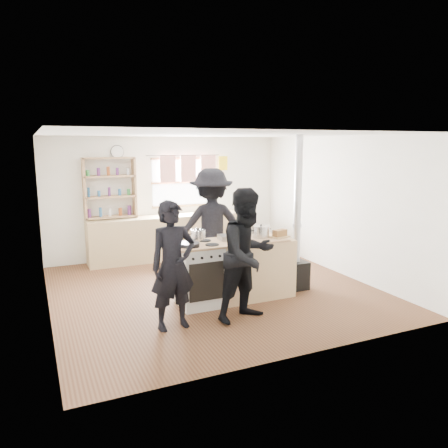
# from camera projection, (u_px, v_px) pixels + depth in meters

# --- Properties ---
(ground) EXTENTS (5.00, 5.00, 0.01)m
(ground) POSITION_uv_depth(u_px,v_px,m) (213.00, 290.00, 7.17)
(ground) COLOR brown
(ground) RESTS_ON ground
(back_counter) EXTENTS (3.40, 0.55, 0.90)m
(back_counter) POSITION_uv_depth(u_px,v_px,m) (172.00, 237.00, 9.08)
(back_counter) COLOR tan
(back_counter) RESTS_ON ground
(shelving_unit) EXTENTS (1.00, 0.28, 1.20)m
(shelving_unit) POSITION_uv_depth(u_px,v_px,m) (110.00, 188.00, 8.51)
(shelving_unit) COLOR tan
(shelving_unit) RESTS_ON back_counter
(thermos) EXTENTS (0.10, 0.10, 0.33)m
(thermos) POSITION_uv_depth(u_px,v_px,m) (216.00, 205.00, 9.36)
(thermos) COLOR silver
(thermos) RESTS_ON back_counter
(cooking_island) EXTENTS (1.97, 0.64, 0.93)m
(cooking_island) POSITION_uv_depth(u_px,v_px,m) (235.00, 270.00, 6.64)
(cooking_island) COLOR silver
(cooking_island) RESTS_ON ground
(skillet_greens) EXTENTS (0.40, 0.40, 0.05)m
(skillet_greens) POSITION_uv_depth(u_px,v_px,m) (189.00, 244.00, 6.17)
(skillet_greens) COLOR black
(skillet_greens) RESTS_ON cooking_island
(roast_tray) EXTENTS (0.36, 0.30, 0.07)m
(roast_tray) POSITION_uv_depth(u_px,v_px,m) (230.00, 237.00, 6.60)
(roast_tray) COLOR silver
(roast_tray) RESTS_ON cooking_island
(stockpot_stove) EXTENTS (0.23, 0.23, 0.19)m
(stockpot_stove) POSITION_uv_depth(u_px,v_px,m) (198.00, 235.00, 6.53)
(stockpot_stove) COLOR silver
(stockpot_stove) RESTS_ON cooking_island
(stockpot_counter) EXTENTS (0.28, 0.28, 0.21)m
(stockpot_counter) POSITION_uv_depth(u_px,v_px,m) (261.00, 231.00, 6.74)
(stockpot_counter) COLOR #B3B3B6
(stockpot_counter) RESTS_ON cooking_island
(bread_board) EXTENTS (0.32, 0.26, 0.12)m
(bread_board) POSITION_uv_depth(u_px,v_px,m) (280.00, 234.00, 6.74)
(bread_board) COLOR tan
(bread_board) RESTS_ON cooking_island
(flue_heater) EXTENTS (0.35, 0.35, 2.50)m
(flue_heater) POSITION_uv_depth(u_px,v_px,m) (296.00, 250.00, 7.10)
(flue_heater) COLOR black
(flue_heater) RESTS_ON ground
(person_near_left) EXTENTS (0.65, 0.46, 1.67)m
(person_near_left) POSITION_uv_depth(u_px,v_px,m) (173.00, 266.00, 5.54)
(person_near_left) COLOR black
(person_near_left) RESTS_ON ground
(person_near_right) EXTENTS (1.02, 0.88, 1.80)m
(person_near_right) POSITION_uv_depth(u_px,v_px,m) (248.00, 255.00, 5.81)
(person_near_right) COLOR black
(person_near_right) RESTS_ON ground
(person_far) EXTENTS (1.39, 0.99, 1.96)m
(person_far) POSITION_uv_depth(u_px,v_px,m) (211.00, 226.00, 7.41)
(person_far) COLOR black
(person_far) RESTS_ON ground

